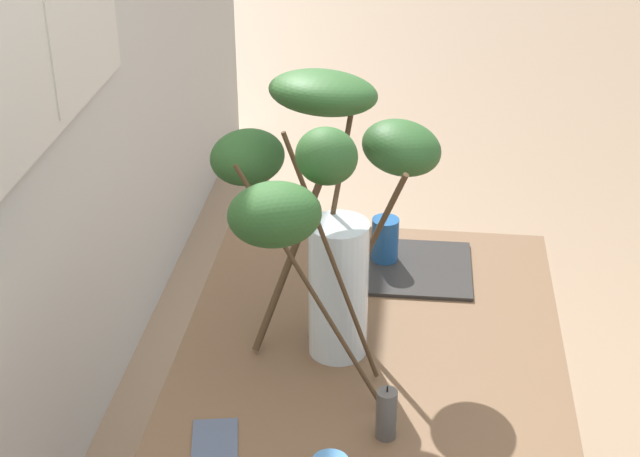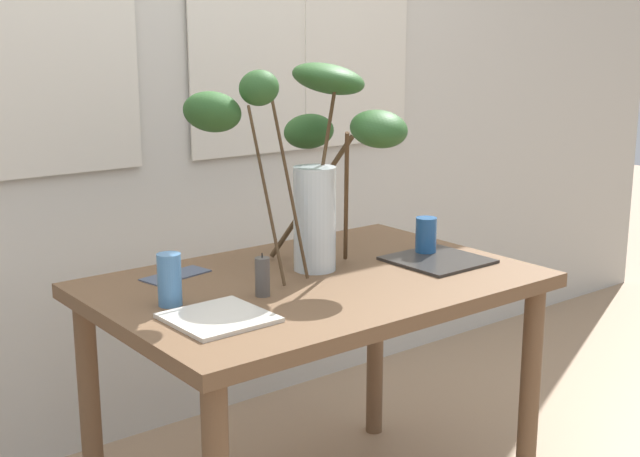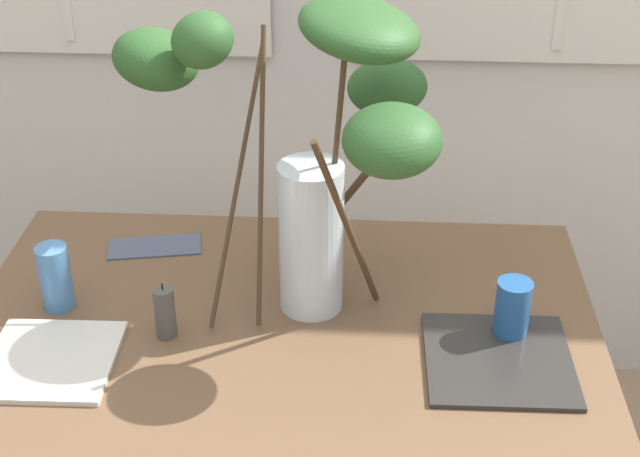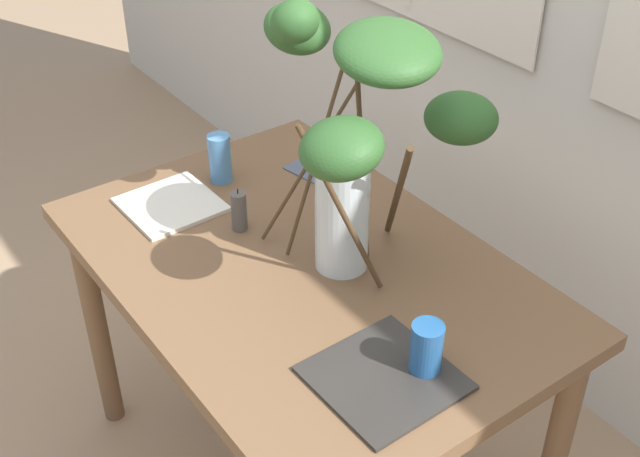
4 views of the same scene
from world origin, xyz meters
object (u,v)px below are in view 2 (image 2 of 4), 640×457
object	(u,v)px
plate_square_right	(438,260)
pillar_candle	(262,277)
plate_square_left	(219,318)
dining_table	(315,312)
drinking_glass_blue_left	(170,280)
drinking_glass_blue_right	(426,236)
vase_with_branches	(309,145)

from	to	relation	value
plate_square_right	pillar_candle	distance (m)	0.60
plate_square_left	dining_table	bearing A→B (deg)	18.82
drinking_glass_blue_left	plate_square_right	bearing A→B (deg)	-8.38
drinking_glass_blue_right	plate_square_left	world-z (taller)	drinking_glass_blue_right
pillar_candle	dining_table	bearing A→B (deg)	12.03
dining_table	plate_square_right	distance (m)	0.42
plate_square_left	vase_with_branches	bearing A→B (deg)	27.48
vase_with_branches	pillar_candle	size ratio (longest dim) A/B	5.55
drinking_glass_blue_right	drinking_glass_blue_left	bearing A→B (deg)	177.11
drinking_glass_blue_right	plate_square_left	xyz separation A→B (m)	(-0.82, -0.13, -0.05)
vase_with_branches	dining_table	bearing A→B (deg)	-120.16
plate_square_right	vase_with_branches	bearing A→B (deg)	150.85
drinking_glass_blue_left	pillar_candle	bearing A→B (deg)	-19.50
dining_table	pillar_candle	distance (m)	0.26
pillar_candle	plate_square_right	bearing A→B (deg)	-4.01
dining_table	drinking_glass_blue_left	bearing A→B (deg)	175.26
vase_with_branches	plate_square_right	bearing A→B (deg)	-29.15
pillar_candle	drinking_glass_blue_right	bearing A→B (deg)	3.32
drinking_glass_blue_right	pillar_candle	size ratio (longest dim) A/B	1.02
drinking_glass_blue_left	plate_square_left	world-z (taller)	drinking_glass_blue_left
plate_square_right	pillar_candle	xyz separation A→B (m)	(-0.60, 0.04, 0.05)
drinking_glass_blue_right	plate_square_left	bearing A→B (deg)	-171.16
dining_table	drinking_glass_blue_left	size ratio (longest dim) A/B	8.97
drinking_glass_blue_left	plate_square_left	size ratio (longest dim) A/B	0.59
drinking_glass_blue_left	pillar_candle	distance (m)	0.24
drinking_glass_blue_right	plate_square_right	xyz separation A→B (m)	(-0.03, -0.08, -0.05)
dining_table	plate_square_left	bearing A→B (deg)	-161.18
plate_square_right	drinking_glass_blue_left	bearing A→B (deg)	171.62
dining_table	plate_square_right	bearing A→B (deg)	-12.29
drinking_glass_blue_left	plate_square_right	xyz separation A→B (m)	(0.82, -0.12, -0.06)
drinking_glass_blue_right	pillar_candle	bearing A→B (deg)	-176.68
drinking_glass_blue_left	plate_square_right	distance (m)	0.83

